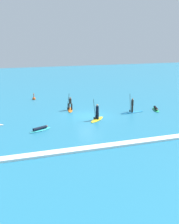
{
  "coord_description": "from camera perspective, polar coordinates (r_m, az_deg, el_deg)",
  "views": [
    {
      "loc": [
        -10.86,
        -30.88,
        8.97
      ],
      "look_at": [
        0.0,
        0.0,
        0.5
      ],
      "focal_mm": 46.34,
      "sensor_mm": 36.0,
      "label": 1
    }
  ],
  "objects": [
    {
      "name": "surfer_on_green_board",
      "position": [
        37.7,
        12.95,
        0.6
      ],
      "size": [
        1.46,
        2.63,
        0.4
      ],
      "rotation": [
        0.0,
        0.0,
        4.36
      ],
      "color": "#23B266",
      "rests_on": "ground_plane"
    },
    {
      "name": "surfer_on_teal_board",
      "position": [
        29.13,
        -9.7,
        -3.35
      ],
      "size": [
        2.49,
        1.64,
        0.4
      ],
      "rotation": [
        0.0,
        0.0,
        0.44
      ],
      "color": "#33C6CC",
      "rests_on": "ground_plane"
    },
    {
      "name": "marker_buoy",
      "position": [
        43.77,
        -10.91,
        2.63
      ],
      "size": [
        0.5,
        0.5,
        1.05
      ],
      "color": "#E55119",
      "rests_on": "ground_plane"
    },
    {
      "name": "wave_crest",
      "position": [
        25.33,
        7.41,
        -6.14
      ],
      "size": [
        21.34,
        0.9,
        0.18
      ],
      "primitive_type": "cube",
      "color": "white",
      "rests_on": "ground_plane"
    },
    {
      "name": "surfer_on_orange_board",
      "position": [
        36.68,
        -3.83,
        1.13
      ],
      "size": [
        1.3,
        2.74,
        2.14
      ],
      "rotation": [
        0.0,
        0.0,
        1.29
      ],
      "color": "orange",
      "rests_on": "ground_plane"
    },
    {
      "name": "surfer_on_yellow_board",
      "position": [
        32.27,
        1.51,
        -0.81
      ],
      "size": [
        2.47,
        2.45,
        2.37
      ],
      "rotation": [
        0.0,
        0.0,
        3.92
      ],
      "color": "yellow",
      "rests_on": "ground_plane"
    },
    {
      "name": "surfer_on_blue_board",
      "position": [
        35.83,
        8.4,
        0.51
      ],
      "size": [
        3.34,
        1.09,
        2.33
      ],
      "rotation": [
        0.0,
        0.0,
        3.27
      ],
      "color": "#1E8CD1",
      "rests_on": "ground_plane"
    },
    {
      "name": "ground_plane",
      "position": [
        33.94,
        0.0,
        -0.82
      ],
      "size": [
        120.0,
        120.0,
        0.0
      ],
      "primitive_type": "plane",
      "color": "teal",
      "rests_on": "ground"
    }
  ]
}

